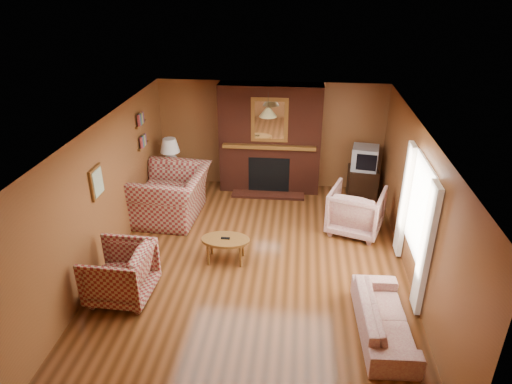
# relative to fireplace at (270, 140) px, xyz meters

# --- Properties ---
(floor) EXTENTS (6.50, 6.50, 0.00)m
(floor) POSITION_rel_fireplace_xyz_m (0.00, -2.98, -1.18)
(floor) COLOR #46250F
(floor) RESTS_ON ground
(ceiling) EXTENTS (6.50, 6.50, 0.00)m
(ceiling) POSITION_rel_fireplace_xyz_m (0.00, -2.98, 1.22)
(ceiling) COLOR silver
(ceiling) RESTS_ON wall_back
(wall_back) EXTENTS (6.50, 0.00, 6.50)m
(wall_back) POSITION_rel_fireplace_xyz_m (0.00, 0.27, 0.02)
(wall_back) COLOR brown
(wall_back) RESTS_ON floor
(wall_front) EXTENTS (6.50, 0.00, 6.50)m
(wall_front) POSITION_rel_fireplace_xyz_m (0.00, -6.23, 0.02)
(wall_front) COLOR brown
(wall_front) RESTS_ON floor
(wall_left) EXTENTS (0.00, 6.50, 6.50)m
(wall_left) POSITION_rel_fireplace_xyz_m (-2.50, -2.98, 0.02)
(wall_left) COLOR brown
(wall_left) RESTS_ON floor
(wall_right) EXTENTS (0.00, 6.50, 6.50)m
(wall_right) POSITION_rel_fireplace_xyz_m (2.50, -2.98, 0.02)
(wall_right) COLOR brown
(wall_right) RESTS_ON floor
(fireplace) EXTENTS (2.20, 0.82, 2.40)m
(fireplace) POSITION_rel_fireplace_xyz_m (0.00, 0.00, 0.00)
(fireplace) COLOR #481B0F
(fireplace) RESTS_ON floor
(window_right) EXTENTS (0.10, 1.85, 2.00)m
(window_right) POSITION_rel_fireplace_xyz_m (2.45, -3.18, -0.06)
(window_right) COLOR beige
(window_right) RESTS_ON wall_right
(bookshelf) EXTENTS (0.09, 0.55, 0.71)m
(bookshelf) POSITION_rel_fireplace_xyz_m (-2.44, -1.08, 0.48)
(bookshelf) COLOR brown
(bookshelf) RESTS_ON wall_left
(botanical_print) EXTENTS (0.05, 0.40, 0.50)m
(botanical_print) POSITION_rel_fireplace_xyz_m (-2.47, -3.28, 0.37)
(botanical_print) COLOR brown
(botanical_print) RESTS_ON wall_left
(pendant_light) EXTENTS (0.36, 0.36, 0.48)m
(pendant_light) POSITION_rel_fireplace_xyz_m (0.00, -0.68, 0.82)
(pendant_light) COLOR black
(pendant_light) RESTS_ON ceiling
(plaid_loveseat) EXTENTS (1.42, 1.60, 0.99)m
(plaid_loveseat) POSITION_rel_fireplace_xyz_m (-1.85, -1.51, -0.69)
(plaid_loveseat) COLOR maroon
(plaid_loveseat) RESTS_ON floor
(plaid_armchair) EXTENTS (0.97, 0.95, 0.85)m
(plaid_armchair) POSITION_rel_fireplace_xyz_m (-1.95, -4.06, -0.76)
(plaid_armchair) COLOR maroon
(plaid_armchair) RESTS_ON floor
(floral_sofa) EXTENTS (0.73, 1.72, 0.49)m
(floral_sofa) POSITION_rel_fireplace_xyz_m (1.90, -4.45, -0.93)
(floral_sofa) COLOR #BCAF91
(floral_sofa) RESTS_ON floor
(floral_armchair) EXTENTS (1.20, 1.22, 0.88)m
(floral_armchair) POSITION_rel_fireplace_xyz_m (1.77, -1.71, -0.74)
(floral_armchair) COLOR #BCAF91
(floral_armchair) RESTS_ON floor
(coffee_table) EXTENTS (0.83, 0.51, 0.45)m
(coffee_table) POSITION_rel_fireplace_xyz_m (-0.53, -2.95, -0.81)
(coffee_table) COLOR brown
(coffee_table) RESTS_ON floor
(side_table) EXTENTS (0.50, 0.50, 0.63)m
(side_table) POSITION_rel_fireplace_xyz_m (-2.10, -0.53, -0.87)
(side_table) COLOR brown
(side_table) RESTS_ON floor
(table_lamp) EXTENTS (0.42, 0.42, 0.69)m
(table_lamp) POSITION_rel_fireplace_xyz_m (-2.10, -0.53, -0.17)
(table_lamp) COLOR silver
(table_lamp) RESTS_ON side_table
(tv_stand) EXTENTS (0.61, 0.56, 0.67)m
(tv_stand) POSITION_rel_fireplace_xyz_m (2.05, -0.18, -0.85)
(tv_stand) COLOR black
(tv_stand) RESTS_ON floor
(crt_tv) EXTENTS (0.61, 0.61, 0.49)m
(crt_tv) POSITION_rel_fireplace_xyz_m (2.05, -0.19, -0.27)
(crt_tv) COLOR #A1A3A8
(crt_tv) RESTS_ON tv_stand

